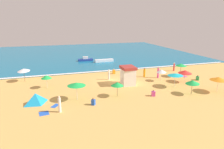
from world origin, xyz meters
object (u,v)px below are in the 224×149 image
object	(u,v)px
beach_tent	(36,98)
beachgoer_7	(158,73)
beach_umbrella_8	(24,70)
beachgoer_0	(114,72)
small_boat_1	(104,61)
beach_umbrella_0	(219,79)
beachgoer_2	(109,75)
beachgoer_3	(93,102)
beach_umbrella_6	(117,84)
beach_umbrella_7	(193,82)
beach_umbrella_9	(175,74)
lifeguard_cabana	(128,75)
beachgoer_8	(153,93)
small_boat_0	(86,59)
beachgoer_4	(144,73)
beach_umbrella_1	(46,77)
beach_umbrella_5	(161,71)
beach_umbrella_3	(181,65)
beach_umbrella_2	(76,84)
beachgoer_6	(60,104)
beachgoer_1	(198,78)
beachgoer_5	(174,67)
beach_umbrella_4	(185,72)

from	to	relation	value
beach_tent	beachgoer_7	distance (m)	19.94
beach_umbrella_8	beachgoer_0	bearing A→B (deg)	1.39
beachgoer_0	small_boat_1	distance (m)	10.43
beach_umbrella_0	beachgoer_2	distance (m)	16.03
small_boat_1	beach_tent	bearing A→B (deg)	-123.73
beachgoer_3	beach_umbrella_6	bearing A→B (deg)	26.03
beach_umbrella_7	beach_umbrella_9	world-z (taller)	beach_umbrella_9
beach_umbrella_0	beach_umbrella_6	world-z (taller)	beach_umbrella_0
lifeguard_cabana	beachgoer_8	distance (m)	5.68
beach_umbrella_8	small_boat_0	bearing A→B (deg)	47.60
beachgoer_8	small_boat_0	world-z (taller)	small_boat_0
beachgoer_3	beachgoer_0	bearing A→B (deg)	62.76
beachgoer_2	beachgoer_4	xyz separation A→B (m)	(6.30, -0.24, -0.09)
beachgoer_8	beachgoer_7	bearing A→B (deg)	56.65
beach_umbrella_0	beachgoer_3	xyz separation A→B (m)	(-17.12, 0.73, -1.52)
lifeguard_cabana	small_boat_1	distance (m)	17.00
beach_umbrella_7	beach_umbrella_1	bearing A→B (deg)	155.96
beach_umbrella_5	beachgoer_2	world-z (taller)	beach_umbrella_5
beach_umbrella_3	beachgoer_3	distance (m)	18.43
beach_umbrella_3	beachgoer_0	xyz separation A→B (m)	(-10.49, 5.17, -1.72)
beach_tent	small_boat_1	size ratio (longest dim) A/B	0.62
beachgoer_0	small_boat_0	world-z (taller)	small_boat_0
beach_tent	beachgoer_7	size ratio (longest dim) A/B	1.41
beachgoer_0	beachgoer_7	xyz separation A→B (m)	(6.40, -4.70, 0.55)
beach_umbrella_0	beach_umbrella_2	xyz separation A→B (m)	(-18.73, 2.76, 0.15)
beachgoer_3	beachgoer_6	distance (m)	3.93
beach_umbrella_2	beachgoer_4	size ratio (longest dim) A/B	1.57
beach_umbrella_2	beach_umbrella_7	xyz separation A→B (m)	(14.78, -2.48, -0.35)
beach_umbrella_3	beach_umbrella_8	xyz separation A→B (m)	(-25.57, 4.81, -0.18)
beachgoer_3	small_boat_1	distance (m)	23.92
beachgoer_1	beach_umbrella_1	bearing A→B (deg)	172.51
beachgoer_8	small_boat_1	bearing A→B (deg)	91.98
beachgoer_2	beachgoer_1	bearing A→B (deg)	-17.90
lifeguard_cabana	beachgoer_7	xyz separation A→B (m)	(6.22, 1.86, -0.52)
beachgoer_2	beachgoer_4	distance (m)	6.31
beach_umbrella_0	beachgoer_5	bearing A→B (deg)	84.86
beachgoer_1	beach_umbrella_5	bearing A→B (deg)	167.99
beach_umbrella_8	small_boat_1	xyz separation A→B (m)	(15.95, 10.76, -1.52)
beach_umbrella_4	beach_umbrella_8	size ratio (longest dim) A/B	1.02
small_boat_1	beach_umbrella_7	bearing A→B (deg)	-75.72
beach_umbrella_2	small_boat_1	distance (m)	22.64
beach_umbrella_0	beachgoer_6	bearing A→B (deg)	-179.82
beachgoer_2	beachgoer_6	bearing A→B (deg)	-129.99
beach_umbrella_2	beachgoer_0	size ratio (longest dim) A/B	2.74
small_boat_1	beach_umbrella_5	bearing A→B (deg)	-73.23
beach_umbrella_2	beach_umbrella_7	bearing A→B (deg)	-9.51
beach_umbrella_5	beachgoer_5	distance (m)	7.85
beach_umbrella_7	beach_umbrella_2	bearing A→B (deg)	170.49
beach_umbrella_6	beach_umbrella_7	distance (m)	9.91
beach_umbrella_5	beachgoer_1	world-z (taller)	beach_umbrella_5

